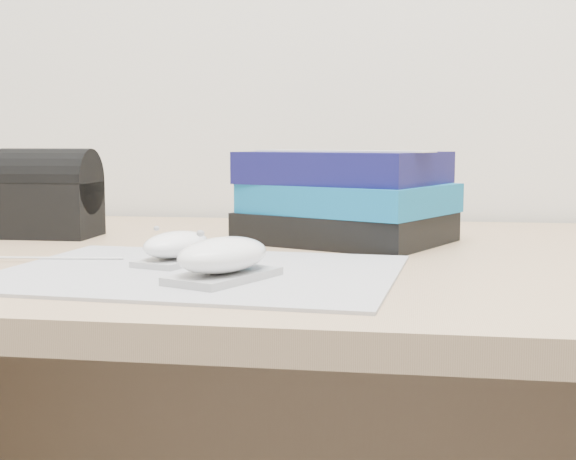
% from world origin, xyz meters
% --- Properties ---
extents(desk, '(1.60, 0.80, 0.73)m').
position_xyz_m(desk, '(0.00, 1.64, 0.50)').
color(desk, '#A5805C').
rests_on(desk, ground).
extents(mousepad, '(0.42, 0.34, 0.00)m').
position_xyz_m(mousepad, '(-0.14, 1.40, 0.73)').
color(mousepad, gray).
rests_on(mousepad, desk).
extents(mouse_rear, '(0.08, 0.11, 0.04)m').
position_xyz_m(mouse_rear, '(-0.18, 1.44, 0.75)').
color(mouse_rear, '#A6A6A9').
rests_on(mouse_rear, mousepad).
extents(mouse_front, '(0.10, 0.13, 0.05)m').
position_xyz_m(mouse_front, '(-0.10, 1.35, 0.75)').
color(mouse_front, '#9F9FA1').
rests_on(mouse_front, mousepad).
extents(usb_cable, '(0.21, 0.03, 0.00)m').
position_xyz_m(usb_cable, '(-0.35, 1.45, 0.73)').
color(usb_cable, silver).
rests_on(usb_cable, mousepad).
extents(book_stack, '(0.31, 0.28, 0.12)m').
position_xyz_m(book_stack, '(-0.02, 1.68, 0.79)').
color(book_stack, black).
rests_on(book_stack, desk).
extents(pouch, '(0.13, 0.09, 0.12)m').
position_xyz_m(pouch, '(-0.43, 1.67, 0.79)').
color(pouch, black).
rests_on(pouch, desk).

